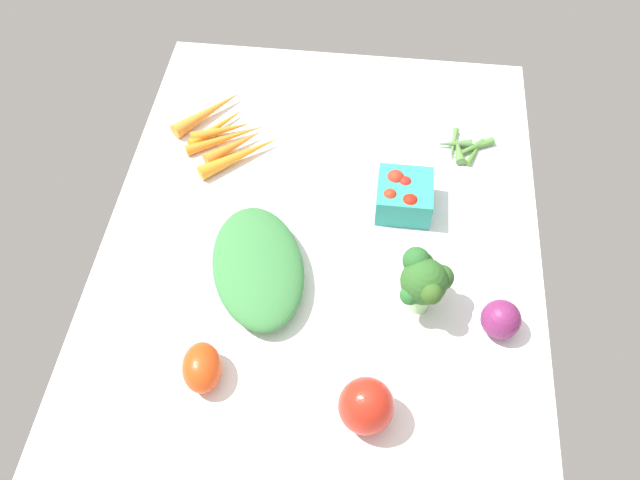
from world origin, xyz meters
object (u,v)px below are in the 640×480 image
object	(u,v)px
berry_basket	(404,195)
carrot_bunch	(225,134)
roma_tomato	(202,367)
leafy_greens_clump	(258,266)
okra_pile	(463,148)
broccoli_head	(424,280)
red_onion_near_basket	(501,319)
bell_pepper_red	(366,406)

from	to	relation	value
berry_basket	carrot_bunch	xyz separation A→B (cm)	(13.23, 35.06, -1.98)
roma_tomato	carrot_bunch	distance (cm)	49.96
roma_tomato	berry_basket	bearing A→B (deg)	-50.77
roma_tomato	leafy_greens_clump	xyz separation A→B (cm)	(18.83, -5.24, -0.22)
okra_pile	broccoli_head	bearing A→B (deg)	167.88
red_onion_near_basket	okra_pile	size ratio (longest dim) A/B	0.53
roma_tomato	broccoli_head	world-z (taller)	broccoli_head
broccoli_head	berry_basket	xyz separation A→B (cm)	(19.99, 3.51, -4.16)
okra_pile	red_onion_near_basket	bearing A→B (deg)	-172.61
broccoli_head	roma_tomato	bearing A→B (deg)	116.95
leafy_greens_clump	berry_basket	distance (cm)	29.10
broccoli_head	red_onion_near_basket	bearing A→B (deg)	-104.27
berry_basket	bell_pepper_red	size ratio (longest dim) A/B	1.09
red_onion_near_basket	broccoli_head	size ratio (longest dim) A/B	0.55
okra_pile	bell_pepper_red	distance (cm)	57.32
roma_tomato	berry_basket	world-z (taller)	berry_basket
okra_pile	carrot_bunch	bearing A→B (deg)	92.39
bell_pepper_red	roma_tomato	bearing A→B (deg)	81.24
broccoli_head	carrot_bunch	size ratio (longest dim) A/B	0.46
broccoli_head	okra_pile	xyz separation A→B (cm)	(35.14, -7.54, -6.62)
berry_basket	bell_pepper_red	bearing A→B (deg)	174.51
berry_basket	carrot_bunch	world-z (taller)	berry_basket
roma_tomato	broccoli_head	bearing A→B (deg)	-75.65
leafy_greens_clump	broccoli_head	size ratio (longest dim) A/B	2.16
red_onion_near_basket	carrot_bunch	xyz separation A→B (cm)	(36.41, 51.08, -1.81)
red_onion_near_basket	okra_pile	xyz separation A→B (cm)	(38.33, 4.97, -2.29)
roma_tomato	okra_pile	world-z (taller)	roma_tomato
red_onion_near_basket	berry_basket	xyz separation A→B (cm)	(23.17, 16.02, 0.17)
berry_basket	broccoli_head	bearing A→B (deg)	-170.04
roma_tomato	bell_pepper_red	bearing A→B (deg)	-111.36
okra_pile	carrot_bunch	size ratio (longest dim) A/B	0.48
red_onion_near_basket	leafy_greens_clump	world-z (taller)	red_onion_near_basket
red_onion_near_basket	leafy_greens_clump	size ratio (longest dim) A/B	0.25
red_onion_near_basket	berry_basket	world-z (taller)	berry_basket
leafy_greens_clump	berry_basket	xyz separation A→B (cm)	(17.44, -23.28, 0.57)
broccoli_head	bell_pepper_red	xyz separation A→B (cm)	(-20.08, 7.36, -3.00)
okra_pile	berry_basket	distance (cm)	18.92
broccoli_head	okra_pile	size ratio (longest dim) A/B	0.97
red_onion_near_basket	carrot_bunch	size ratio (longest dim) A/B	0.25
okra_pile	berry_basket	size ratio (longest dim) A/B	1.22
roma_tomato	okra_pile	size ratio (longest dim) A/B	0.67
carrot_bunch	bell_pepper_red	xyz separation A→B (cm)	(-53.31, -31.20, 3.14)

